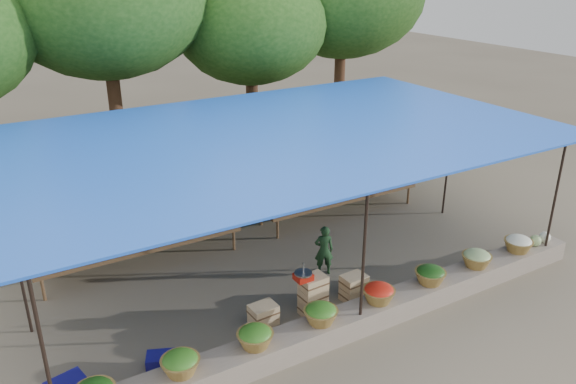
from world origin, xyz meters
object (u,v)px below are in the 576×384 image
vendor_seated (324,250)px  weighing_scale (303,276)px  crate_counter (312,299)px  blue_crate_back (161,362)px

vendor_seated → weighing_scale: bearing=67.7°
weighing_scale → vendor_seated: (1.16, 1.08, -0.32)m
crate_counter → blue_crate_back: (-2.80, -0.05, -0.18)m
weighing_scale → crate_counter: bearing=0.0°
crate_counter → weighing_scale: 0.57m
vendor_seated → crate_counter: bearing=72.6°
weighing_scale → blue_crate_back: size_ratio=0.75×
vendor_seated → blue_crate_back: vendor_seated is taller
blue_crate_back → vendor_seated: bearing=39.6°
weighing_scale → vendor_seated: weighing_scale is taller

